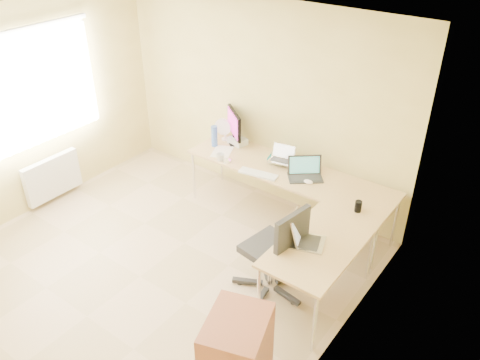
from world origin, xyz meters
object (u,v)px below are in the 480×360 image
Objects in this scene: monitor at (234,127)px; keyboard at (258,174)px; laptop_center at (282,154)px; water_bottle at (214,136)px; laptop_return at (309,233)px; office_chair at (271,251)px; desk_main at (287,196)px; mug at (220,157)px; laptop_black at (306,169)px; desk_return at (317,272)px; cabinet at (237,356)px; desk_fan at (225,130)px.

monitor reaches higher than keyboard.
laptop_center is 0.40m from keyboard.
water_bottle is 2.26m from laptop_return.
office_chair is (-0.37, -0.07, -0.35)m from laptop_return.
mug reaches higher than desk_main.
water_bottle is at bearing -178.59° from desk_main.
keyboard is at bearing -115.47° from laptop_center.
laptop_black is at bearing 26.94° from monitor.
desk_return is 2.75× the size of keyboard.
keyboard is at bearing 102.63° from cabinet.
office_chair reaches higher than laptop_center.
water_bottle reaches higher than laptop_center.
desk_main is at bearing 134.27° from desk_return.
desk_fan reaches higher than water_bottle.
office_chair is 1.34× the size of cabinet.
laptop_black is 0.57m from keyboard.
desk_fan reaches higher than desk_return.
desk_fan is (-2.10, 1.20, 0.51)m from desk_return.
office_chair is (0.75, -0.84, -0.24)m from keyboard.
office_chair is at bearing -32.50° from mug.
laptop_center is at bearing 127.74° from office_chair.
keyboard is 2.35m from cabinet.
laptop_return is (0.63, -1.03, -0.00)m from laptop_black.
laptop_center is (0.83, -0.14, -0.08)m from monitor.
laptop_black is (0.40, -0.10, -0.03)m from laptop_center.
desk_fan reaches higher than cabinet.
mug reaches higher than cabinet.
keyboard is at bearing 3.82° from monitor.
mug is (-0.57, 0.00, 0.04)m from keyboard.
laptop_center is at bearing 126.03° from laptop_black.
desk_return is 2.36m from monitor.
cabinet is at bearing 164.07° from laptop_return.
laptop_black is at bearing -9.08° from desk_main.
desk_main is at bearing 20.52° from laptop_return.
desk_return is (0.98, -1.00, 0.00)m from desk_main.
cabinet is (1.09, -2.36, -0.52)m from laptop_center.
office_chair reaches higher than laptop_return.
keyboard is at bearing 0.00° from mug.
office_chair is at bearing 92.43° from cabinet.
keyboard is 1.30× the size of laptop_return.
desk_return is 2.37m from water_bottle.
laptop_center is 0.76m from mug.
laptop_return is (1.69, -0.78, 0.07)m from mug.
laptop_black is (1.22, -0.24, -0.10)m from monitor.
office_chair reaches higher than desk_return.
office_chair is (1.64, -1.34, -0.37)m from desk_fan.
desk_return is 1.97m from mug.
water_bottle is (-2.10, 0.97, 0.51)m from desk_return.
laptop_return is at bearing 19.24° from office_chair.
mug is 0.42m from water_bottle.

